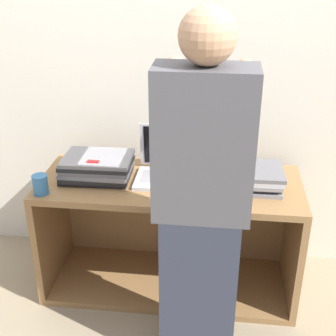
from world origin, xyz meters
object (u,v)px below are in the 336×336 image
Objects in this scene: laptop_stack_right at (246,177)px; laptop_open at (171,168)px; laptop_stack_left at (97,167)px; person at (201,207)px; mug at (40,185)px.

laptop_open is at bearing 172.94° from laptop_stack_right.
laptop_open is 0.95× the size of laptop_stack_left.
person is at bearing -112.84° from laptop_stack_right.
laptop_stack_left is 3.71× the size of mug.
laptop_open is 0.40m from laptop_stack_right.
person is 0.87m from mug.
mug is at bearing -168.53° from laptop_stack_right.
laptop_open reaches higher than laptop_stack_left.
laptop_stack_left is 0.77m from person.
laptop_stack_left is (-0.39, -0.05, 0.01)m from laptop_open.
laptop_stack_right is at bearing -0.23° from laptop_stack_left.
laptop_stack_right is at bearing -7.06° from laptop_open.
laptop_stack_right is 0.24× the size of person.
laptop_stack_left is 0.32m from mug.
mug is (-1.03, -0.21, 0.00)m from laptop_stack_right.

